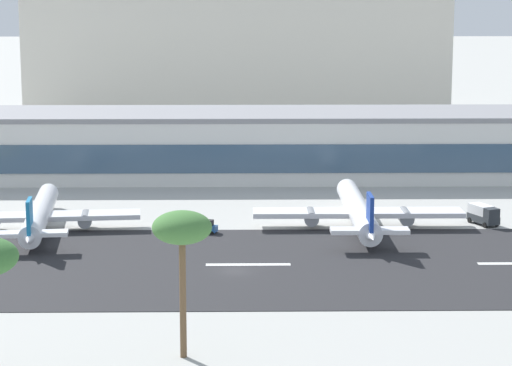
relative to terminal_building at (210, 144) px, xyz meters
name	(u,v)px	position (x,y,z in m)	size (l,w,h in m)	color
ground_plane	(235,271)	(5.54, -74.60, -6.77)	(1400.00, 1400.00, 0.00)	#A8A8A3
runway_strip	(235,265)	(5.54, -71.34, -6.73)	(800.00, 43.60, 0.08)	#262628
runway_centreline_dash_4	(248,265)	(7.43, -71.34, -6.68)	(12.00, 1.20, 0.01)	white
terminal_building	(210,144)	(0.00, 0.00, 0.00)	(191.38, 24.97, 13.53)	silver
distant_hotel_block	(237,60)	(5.58, 92.22, 10.89)	(120.14, 27.73, 35.31)	beige
airliner_blue_tail_gate_0	(39,216)	(-25.99, -49.99, -4.16)	(32.63, 39.17, 8.18)	silver
airliner_navy_tail_gate_1	(359,212)	(25.58, -48.62, -4.02)	(34.34, 41.32, 8.63)	white
service_baggage_tug_0	(207,227)	(0.99, -51.64, -5.72)	(3.55, 2.71, 2.20)	#23569E
service_box_truck_2	(483,214)	(46.56, -46.13, -4.98)	(4.60, 6.46, 3.25)	#2D3338
palm_tree_0	(182,231)	(0.26, -108.92, 7.04)	(6.29, 6.29, 15.88)	brown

